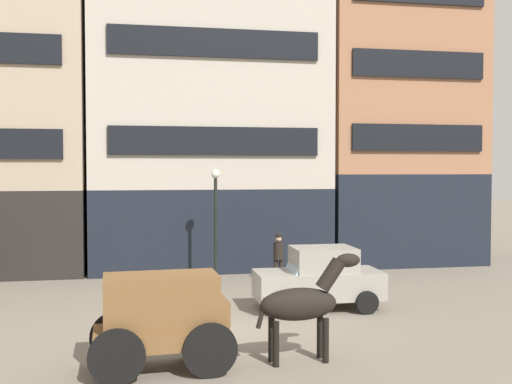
{
  "coord_description": "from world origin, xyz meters",
  "views": [
    {
      "loc": [
        -1.88,
        -15.15,
        4.13
      ],
      "look_at": [
        1.35,
        2.24,
        3.45
      ],
      "focal_mm": 42.21,
      "sensor_mm": 36.0,
      "label": 1
    }
  ],
  "objects_px": {
    "pedestrian_officer": "(278,256)",
    "draft_horse": "(303,303)",
    "streetlamp_curbside": "(216,210)",
    "fire_hydrant_curbside": "(352,269)",
    "cargo_wagon": "(164,315)",
    "sedan_dark": "(319,278)"
  },
  "relations": [
    {
      "from": "pedestrian_officer",
      "to": "draft_horse",
      "type": "bearing_deg",
      "value": -99.27
    },
    {
      "from": "streetlamp_curbside",
      "to": "fire_hydrant_curbside",
      "type": "distance_m",
      "value": 5.55
    },
    {
      "from": "cargo_wagon",
      "to": "pedestrian_officer",
      "type": "xyz_separation_m",
      "value": [
        4.39,
        8.84,
        -0.17
      ]
    },
    {
      "from": "cargo_wagon",
      "to": "pedestrian_officer",
      "type": "distance_m",
      "value": 9.87
    },
    {
      "from": "draft_horse",
      "to": "pedestrian_officer",
      "type": "xyz_separation_m",
      "value": [
        1.44,
        8.83,
        -0.29
      ]
    },
    {
      "from": "sedan_dark",
      "to": "streetlamp_curbside",
      "type": "distance_m",
      "value": 5.35
    },
    {
      "from": "fire_hydrant_curbside",
      "to": "draft_horse",
      "type": "bearing_deg",
      "value": -115.75
    },
    {
      "from": "draft_horse",
      "to": "fire_hydrant_curbside",
      "type": "relative_size",
      "value": 2.83
    },
    {
      "from": "draft_horse",
      "to": "pedestrian_officer",
      "type": "bearing_deg",
      "value": 80.73
    },
    {
      "from": "sedan_dark",
      "to": "streetlamp_curbside",
      "type": "relative_size",
      "value": 0.9
    },
    {
      "from": "cargo_wagon",
      "to": "streetlamp_curbside",
      "type": "relative_size",
      "value": 0.72
    },
    {
      "from": "fire_hydrant_curbside",
      "to": "pedestrian_officer",
      "type": "bearing_deg",
      "value": 179.56
    },
    {
      "from": "pedestrian_officer",
      "to": "streetlamp_curbside",
      "type": "bearing_deg",
      "value": 176.67
    },
    {
      "from": "cargo_wagon",
      "to": "draft_horse",
      "type": "xyz_separation_m",
      "value": [
        2.95,
        0.0,
        0.12
      ]
    },
    {
      "from": "sedan_dark",
      "to": "fire_hydrant_curbside",
      "type": "height_order",
      "value": "sedan_dark"
    },
    {
      "from": "streetlamp_curbside",
      "to": "fire_hydrant_curbside",
      "type": "relative_size",
      "value": 4.96
    },
    {
      "from": "cargo_wagon",
      "to": "pedestrian_officer",
      "type": "height_order",
      "value": "cargo_wagon"
    },
    {
      "from": "pedestrian_officer",
      "to": "fire_hydrant_curbside",
      "type": "xyz_separation_m",
      "value": [
        2.81,
        -0.02,
        -0.55
      ]
    },
    {
      "from": "streetlamp_curbside",
      "to": "pedestrian_officer",
      "type": "bearing_deg",
      "value": -3.33
    },
    {
      "from": "pedestrian_officer",
      "to": "streetlamp_curbside",
      "type": "relative_size",
      "value": 0.44
    },
    {
      "from": "fire_hydrant_curbside",
      "to": "streetlamp_curbside",
      "type": "bearing_deg",
      "value": 178.27
    },
    {
      "from": "cargo_wagon",
      "to": "fire_hydrant_curbside",
      "type": "relative_size",
      "value": 3.59
    }
  ]
}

